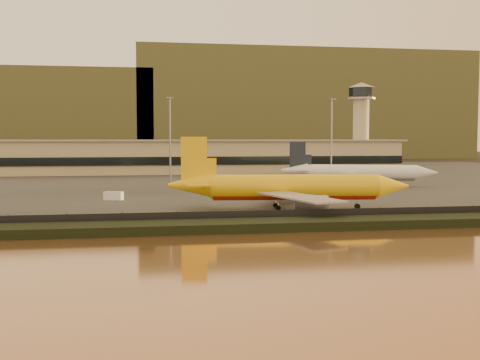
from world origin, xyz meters
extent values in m
plane|color=black|center=(0.00, 0.00, 0.00)|extent=(900.00, 900.00, 0.00)
cube|color=black|center=(0.00, -17.00, 0.70)|extent=(320.00, 7.00, 1.40)
cube|color=#2D2D2D|center=(0.00, 95.00, 0.10)|extent=(320.00, 220.00, 0.20)
cube|color=black|center=(0.00, -13.00, 1.30)|extent=(300.00, 0.05, 2.20)
cube|color=tan|center=(0.00, 125.00, 6.20)|extent=(160.00, 22.00, 12.00)
cube|color=black|center=(0.00, 113.80, 5.20)|extent=(160.00, 0.60, 3.00)
cube|color=gray|center=(0.00, 125.00, 12.50)|extent=(164.00, 24.00, 0.60)
cylinder|color=tan|center=(70.00, 131.00, 15.20)|extent=(6.40, 6.40, 30.00)
cylinder|color=black|center=(70.00, 131.00, 31.95)|extent=(10.40, 10.40, 3.50)
cone|color=gray|center=(70.00, 131.00, 34.70)|extent=(11.20, 11.20, 2.00)
cylinder|color=gray|center=(70.00, 131.00, 29.40)|extent=(11.20, 11.20, 0.80)
cylinder|color=slate|center=(-10.00, 80.00, 12.70)|extent=(0.50, 0.50, 25.00)
cube|color=slate|center=(-10.00, 80.00, 25.40)|extent=(2.20, 2.20, 0.40)
cylinder|color=slate|center=(40.00, 78.00, 12.70)|extent=(0.50, 0.50, 25.00)
cube|color=slate|center=(40.00, 78.00, 25.40)|extent=(2.20, 2.20, 0.40)
cube|color=brown|center=(90.00, 340.00, 35.00)|extent=(220.00, 160.00, 70.00)
cylinder|color=#ECB80C|center=(8.90, 5.38, 4.46)|extent=(31.36, 8.12, 4.49)
cylinder|color=#AE1D09|center=(8.90, 5.38, 3.68)|extent=(30.39, 7.04, 3.50)
cone|color=#ECB80C|center=(27.31, 3.20, 4.46)|extent=(6.52, 5.17, 4.49)
cone|color=#ECB80C|center=(-10.37, 7.67, 4.80)|extent=(8.24, 5.37, 4.49)
cube|color=#ECB80C|center=(-9.52, 7.57, 9.73)|extent=(4.75, 0.92, 7.85)
cube|color=#ECB80C|center=(-8.13, 11.92, 5.13)|extent=(5.70, 5.68, 0.27)
cube|color=#ECB80C|center=(-9.19, 3.01, 5.13)|extent=(5.06, 5.02, 0.27)
cube|color=gray|center=(9.45, 17.35, 3.68)|extent=(14.63, 19.92, 0.27)
cylinder|color=gray|center=(11.25, 14.20, 2.44)|extent=(5.43, 3.06, 2.47)
cube|color=gray|center=(6.63, -6.38, 3.68)|extent=(10.92, 20.31, 0.27)
cylinder|color=gray|center=(9.12, -3.74, 2.44)|extent=(5.43, 3.06, 2.47)
cylinder|color=black|center=(20.67, 3.98, 0.69)|extent=(1.07, 0.90, 0.99)
cylinder|color=slate|center=(20.67, 3.98, 1.21)|extent=(0.17, 0.17, 2.02)
cylinder|color=black|center=(5.45, 3.76, 0.69)|extent=(1.07, 0.90, 0.99)
cylinder|color=slate|center=(5.45, 3.76, 1.21)|extent=(0.17, 0.17, 2.02)
cylinder|color=black|center=(5.92, 7.77, 0.69)|extent=(1.07, 0.90, 0.99)
cylinder|color=slate|center=(5.92, 7.77, 1.21)|extent=(0.17, 0.17, 2.02)
cylinder|color=white|center=(40.91, 54.64, 4.06)|extent=(29.08, 12.91, 4.06)
cylinder|color=gray|center=(40.91, 54.64, 3.35)|extent=(28.04, 11.80, 3.17)
cone|color=white|center=(57.53, 49.24, 4.06)|extent=(6.67, 5.62, 4.06)
cone|color=white|center=(23.52, 60.29, 4.37)|extent=(8.21, 6.13, 4.06)
cube|color=black|center=(24.29, 60.03, 8.84)|extent=(4.35, 1.69, 7.11)
cube|color=white|center=(26.32, 63.65, 4.67)|extent=(5.56, 5.51, 0.24)
cube|color=white|center=(23.81, 55.92, 4.67)|extent=(4.06, 3.86, 0.24)
cube|color=gray|center=(43.59, 65.52, 3.35)|extent=(16.11, 17.67, 0.24)
cylinder|color=gray|center=(44.68, 62.28, 2.23)|extent=(5.33, 3.63, 2.24)
cube|color=gray|center=(36.69, 44.26, 3.35)|extent=(6.95, 18.64, 0.24)
cylinder|color=gray|center=(39.47, 46.24, 2.23)|extent=(5.33, 3.63, 2.24)
cylinder|color=black|center=(51.54, 51.18, 0.65)|extent=(1.07, 0.95, 0.89)
cylinder|color=slate|center=(51.54, 51.18, 1.11)|extent=(0.21, 0.21, 1.83)
cylinder|color=black|center=(37.45, 53.84, 0.65)|extent=(1.07, 0.95, 0.89)
cylinder|color=slate|center=(37.45, 53.84, 1.11)|extent=(0.21, 0.21, 1.83)
cylinder|color=black|center=(38.58, 57.32, 0.65)|extent=(1.07, 0.95, 0.89)
cylinder|color=slate|center=(38.58, 57.32, 1.11)|extent=(0.21, 0.21, 1.83)
cube|color=#ECB80C|center=(14.20, 25.58, 0.99)|extent=(3.69, 1.97, 1.59)
cube|color=white|center=(-24.89, 28.23, 1.09)|extent=(4.32, 3.06, 1.78)
camera|label=1|loc=(-19.70, -102.33, 13.43)|focal=45.00mm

